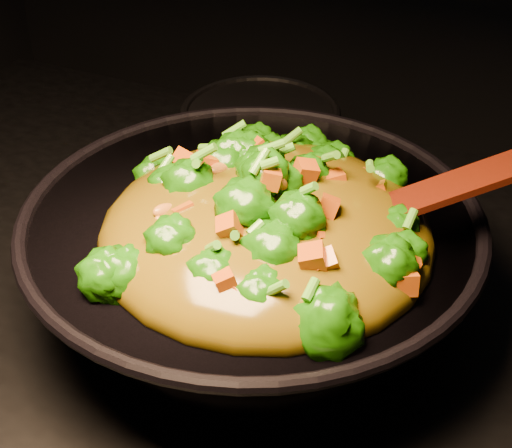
% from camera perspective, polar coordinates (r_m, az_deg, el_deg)
% --- Properties ---
extents(wok, '(0.59, 0.59, 0.13)m').
position_cam_1_polar(wok, '(0.82, -0.29, -3.14)').
color(wok, black).
rests_on(wok, stovetop).
extents(stir_fry, '(0.40, 0.40, 0.11)m').
position_cam_1_polar(stir_fry, '(0.72, 0.75, 2.41)').
color(stir_fry, '#1A5E06').
rests_on(stir_fry, wok).
extents(spatula, '(0.24, 0.15, 0.11)m').
position_cam_1_polar(spatula, '(0.75, 11.40, 1.72)').
color(spatula, '#381703').
rests_on(spatula, wok).
extents(back_pot, '(0.20, 0.20, 0.11)m').
position_cam_1_polar(back_pot, '(1.05, 0.30, 5.69)').
color(back_pot, black).
rests_on(back_pot, stovetop).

